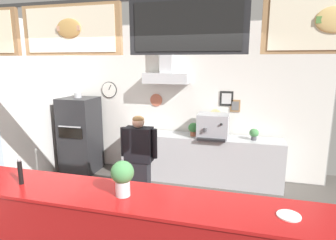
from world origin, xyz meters
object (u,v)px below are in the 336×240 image
object	(u,v)px
potted_sage	(254,134)
potted_basil	(194,129)
pizza_oven	(80,135)
espresso_machine	(213,126)
shop_worker	(139,162)
condiment_plate	(289,216)
pepper_grinder	(20,171)
basil_vase	(122,177)

from	to	relation	value
potted_sage	potted_basil	world-z (taller)	potted_basil
pizza_oven	espresso_machine	distance (m)	2.73
shop_worker	potted_basil	size ratio (longest dim) A/B	6.01
condiment_plate	pepper_grinder	xyz separation A→B (m)	(-2.62, -0.04, 0.13)
espresso_machine	pepper_grinder	bearing A→B (deg)	-120.98
potted_basil	condiment_plate	bearing A→B (deg)	-65.24
pepper_grinder	basil_vase	bearing A→B (deg)	1.68
shop_worker	pepper_grinder	bearing A→B (deg)	61.16
shop_worker	potted_sage	xyz separation A→B (m)	(1.67, 1.34, 0.21)
condiment_plate	pizza_oven	bearing A→B (deg)	143.45
condiment_plate	pepper_grinder	distance (m)	2.62
pepper_grinder	condiment_plate	bearing A→B (deg)	0.85
shop_worker	potted_basil	xyz separation A→B (m)	(0.58, 1.35, 0.23)
shop_worker	pepper_grinder	distance (m)	1.70
pizza_oven	potted_sage	xyz separation A→B (m)	(3.43, 0.09, 0.23)
shop_worker	basil_vase	bearing A→B (deg)	102.99
basil_vase	pepper_grinder	distance (m)	1.14
basil_vase	condiment_plate	size ratio (longest dim) A/B	1.76
pepper_grinder	potted_basil	bearing A→B (deg)	64.79
shop_worker	condiment_plate	distance (m)	2.37
pizza_oven	potted_basil	distance (m)	2.36
shop_worker	potted_sage	bearing A→B (deg)	-143.18
basil_vase	shop_worker	bearing A→B (deg)	104.94
potted_basil	basil_vase	world-z (taller)	basil_vase
potted_sage	basil_vase	distance (m)	3.07
shop_worker	condiment_plate	xyz separation A→B (m)	(1.87, -1.44, 0.21)
pizza_oven	potted_basil	size ratio (longest dim) A/B	6.62
shop_worker	basil_vase	size ratio (longest dim) A/B	4.33
potted_basil	pepper_grinder	distance (m)	3.13
potted_sage	pepper_grinder	xyz separation A→B (m)	(-2.42, -2.82, 0.14)
potted_basil	basil_vase	bearing A→B (deg)	-94.00
espresso_machine	potted_sage	size ratio (longest dim) A/B	2.69
espresso_machine	pizza_oven	bearing A→B (deg)	-178.19
pizza_oven	potted_basil	bearing A→B (deg)	2.37
pizza_oven	pepper_grinder	bearing A→B (deg)	-69.64
espresso_machine	condiment_plate	distance (m)	2.93
basil_vase	pepper_grinder	bearing A→B (deg)	-178.32
espresso_machine	potted_basil	bearing A→B (deg)	178.12
pizza_oven	condiment_plate	bearing A→B (deg)	-36.55
shop_worker	condiment_plate	size ratio (longest dim) A/B	7.64
potted_basil	espresso_machine	bearing A→B (deg)	-1.88
condiment_plate	potted_basil	bearing A→B (deg)	114.76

